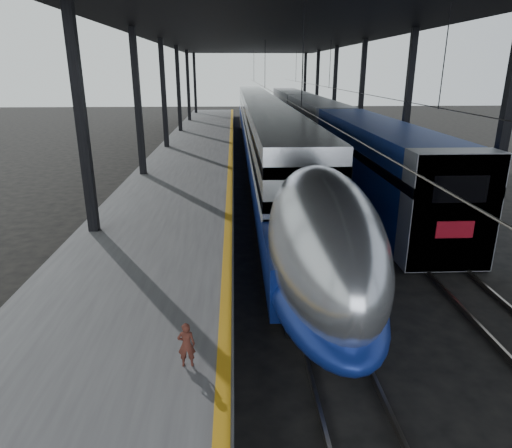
{
  "coord_description": "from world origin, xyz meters",
  "views": [
    {
      "loc": [
        -0.41,
        -11.67,
        6.81
      ],
      "look_at": [
        0.26,
        2.49,
        2.0
      ],
      "focal_mm": 32.0,
      "sensor_mm": 36.0,
      "label": 1
    }
  ],
  "objects": [
    {
      "name": "tgv_train",
      "position": [
        2.0,
        27.59,
        2.06
      ],
      "size": [
        3.08,
        65.2,
        4.41
      ],
      "color": "#B7BABF",
      "rests_on": "ground"
    },
    {
      "name": "child",
      "position": [
        -1.45,
        -3.61,
        1.5
      ],
      "size": [
        0.37,
        0.25,
        0.99
      ],
      "primitive_type": "imported",
      "rotation": [
        0.0,
        0.0,
        3.17
      ],
      "color": "#4E231A",
      "rests_on": "platform"
    },
    {
      "name": "canopy",
      "position": [
        1.9,
        20.0,
        9.12
      ],
      "size": [
        18.0,
        75.0,
        9.47
      ],
      "color": "black",
      "rests_on": "ground"
    },
    {
      "name": "platform",
      "position": [
        -3.5,
        20.0,
        0.5
      ],
      "size": [
        6.0,
        80.0,
        1.0
      ],
      "primitive_type": "cube",
      "color": "#4C4C4F",
      "rests_on": "ground"
    },
    {
      "name": "rails",
      "position": [
        4.5,
        20.0,
        0.08
      ],
      "size": [
        6.52,
        80.0,
        0.16
      ],
      "color": "slate",
      "rests_on": "ground"
    },
    {
      "name": "ground",
      "position": [
        0.0,
        0.0,
        0.0
      ],
      "size": [
        160.0,
        160.0,
        0.0
      ],
      "primitive_type": "plane",
      "color": "black",
      "rests_on": "ground"
    },
    {
      "name": "yellow_strip",
      "position": [
        -0.7,
        20.0,
        1.0
      ],
      "size": [
        0.3,
        80.0,
        0.01
      ],
      "primitive_type": "cube",
      "color": "orange",
      "rests_on": "platform"
    },
    {
      "name": "second_train",
      "position": [
        7.0,
        29.86,
        2.16
      ],
      "size": [
        3.09,
        56.05,
        4.25
      ],
      "color": "navy",
      "rests_on": "ground"
    }
  ]
}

